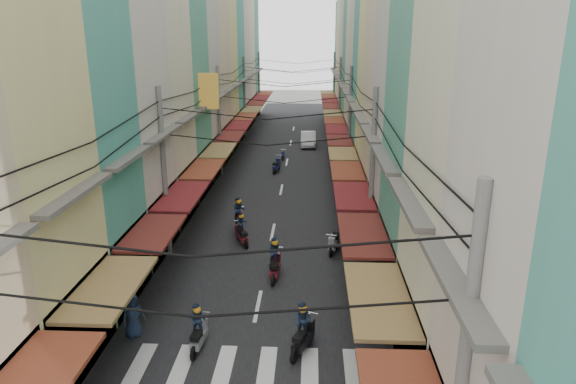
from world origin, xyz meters
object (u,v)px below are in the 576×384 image
(bicycle, at_px, (429,274))
(white_car, at_px, (308,146))
(market_umbrella, at_px, (430,265))
(traffic_sign, at_px, (387,287))

(bicycle, bearing_deg, white_car, 4.86)
(market_umbrella, height_order, traffic_sign, traffic_sign)
(white_car, distance_m, traffic_sign, 32.72)
(traffic_sign, bearing_deg, white_car, 95.32)
(white_car, xyz_separation_m, traffic_sign, (3.03, -32.52, 1.93))
(white_car, relative_size, traffic_sign, 1.77)
(bicycle, distance_m, market_umbrella, 4.81)
(market_umbrella, xyz_separation_m, traffic_sign, (-1.66, -0.99, -0.39))
(white_car, height_order, traffic_sign, traffic_sign)
(white_car, height_order, bicycle, white_car)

